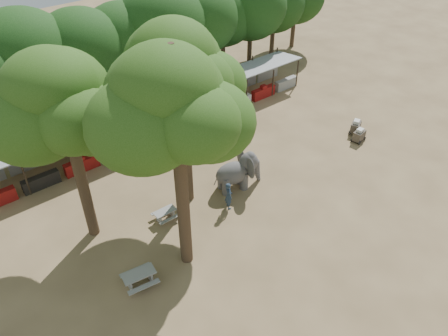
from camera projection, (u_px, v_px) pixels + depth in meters
ground at (291, 229)px, 25.34m from camera, size 100.00×100.00×0.00m
vendor_stalls at (161, 117)px, 33.20m from camera, size 28.00×2.99×2.80m
yard_tree_left at (59, 106)px, 20.26m from camera, size 7.10×6.90×11.02m
yard_tree_center at (170, 108)px, 18.06m from camera, size 7.10×6.90×12.04m
yard_tree_back at (177, 72)px, 22.45m from camera, size 7.10×6.90×11.36m
backdrop_trees at (120, 42)px, 33.79m from camera, size 46.46×5.95×8.33m
elephant at (238, 171)px, 27.73m from camera, size 3.33×2.45×2.48m
handler at (229, 196)px, 26.30m from camera, size 0.66×0.79×1.86m
picnic_table_near at (139, 277)px, 21.89m from camera, size 1.85×1.71×0.82m
picnic_table_far at (165, 214)px, 25.74m from camera, size 1.36×1.23×0.67m
cart_front at (359, 135)px, 32.44m from camera, size 1.17×0.86×1.05m
cart_back at (356, 127)px, 33.33m from camera, size 1.34×1.15×1.11m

